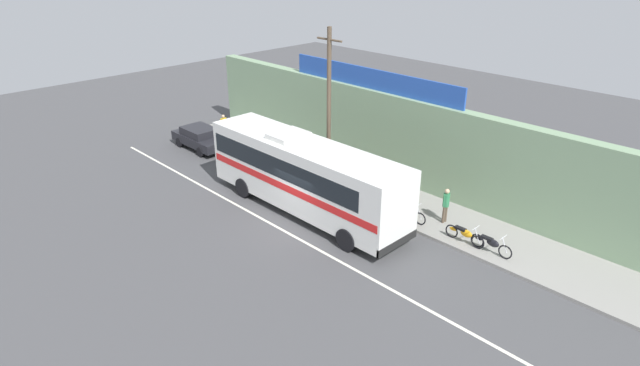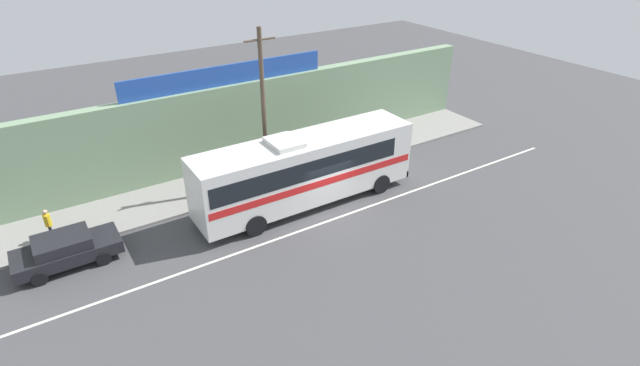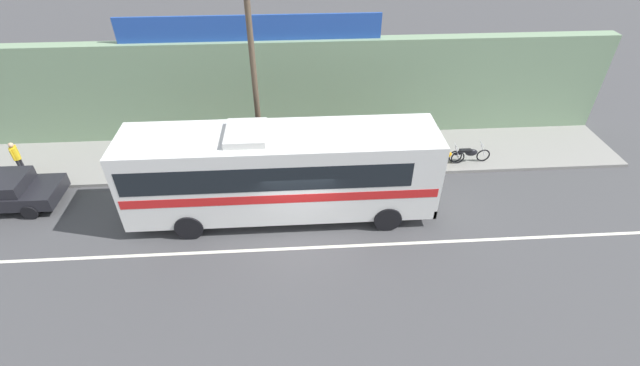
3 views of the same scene
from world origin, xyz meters
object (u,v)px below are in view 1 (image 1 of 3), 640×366
(intercity_bus, at_px, (304,172))
(utility_pole, at_px, (329,110))
(parked_car, at_px, (201,137))
(motorcycle_purple, at_px, (491,243))
(motorcycle_green, at_px, (408,211))
(motorcycle_orange, at_px, (464,234))
(pedestrian_near_shop, at_px, (446,203))
(pedestrian_far_right, at_px, (392,188))
(pedestrian_by_curb, at_px, (224,124))

(intercity_bus, relative_size, utility_pole, 1.37)
(parked_car, relative_size, motorcycle_purple, 2.20)
(motorcycle_green, relative_size, motorcycle_orange, 1.00)
(motorcycle_green, xyz_separation_m, motorcycle_purple, (4.17, 0.14, 0.00))
(motorcycle_orange, bearing_deg, motorcycle_green, -179.09)
(motorcycle_purple, bearing_deg, pedestrian_near_shop, 162.88)
(utility_pole, xyz_separation_m, motorcycle_orange, (8.06, 0.26, -3.88))
(pedestrian_far_right, bearing_deg, intercity_bus, -129.10)
(motorcycle_green, xyz_separation_m, pedestrian_near_shop, (1.32, 1.02, 0.57))
(motorcycle_green, xyz_separation_m, pedestrian_far_right, (-1.55, 0.65, 0.49))
(utility_pole, height_order, motorcycle_orange, utility_pole)
(motorcycle_orange, xyz_separation_m, motorcycle_purple, (1.21, 0.10, 0.00))
(parked_car, distance_m, utility_pole, 10.88)
(pedestrian_far_right, bearing_deg, parked_car, -170.71)
(motorcycle_orange, bearing_deg, parked_car, -174.88)
(parked_car, distance_m, pedestrian_near_shop, 16.76)
(intercity_bus, height_order, motorcycle_green, intercity_bus)
(utility_pole, bearing_deg, pedestrian_by_curb, 176.27)
(pedestrian_by_curb, xyz_separation_m, pedestrian_far_right, (14.05, 0.18, 0.01))
(parked_car, height_order, utility_pole, utility_pole)
(pedestrian_by_curb, distance_m, pedestrian_far_right, 14.05)
(parked_car, xyz_separation_m, pedestrian_by_curb, (-0.36, 2.06, 0.31))
(motorcycle_purple, height_order, pedestrian_near_shop, pedestrian_near_shop)
(pedestrian_near_shop, bearing_deg, pedestrian_far_right, -172.76)
(parked_car, bearing_deg, motorcycle_orange, 5.12)
(utility_pole, relative_size, motorcycle_orange, 4.35)
(motorcycle_orange, bearing_deg, pedestrian_far_right, 172.32)
(utility_pole, distance_m, motorcycle_green, 6.41)
(motorcycle_green, distance_m, pedestrian_far_right, 1.75)
(motorcycle_green, distance_m, pedestrian_by_curb, 15.61)
(intercity_bus, relative_size, pedestrian_by_curb, 7.27)
(motorcycle_orange, relative_size, pedestrian_by_curb, 1.22)
(pedestrian_by_curb, bearing_deg, motorcycle_purple, -0.95)
(motorcycle_green, bearing_deg, parked_car, -174.07)
(utility_pole, height_order, motorcycle_purple, utility_pole)
(motorcycle_purple, bearing_deg, utility_pole, -177.81)
(intercity_bus, xyz_separation_m, pedestrian_far_right, (2.73, 3.36, -1.02))
(intercity_bus, height_order, motorcycle_purple, intercity_bus)
(motorcycle_green, relative_size, pedestrian_by_curb, 1.22)
(motorcycle_orange, distance_m, pedestrian_far_right, 4.57)
(intercity_bus, bearing_deg, pedestrian_far_right, 50.90)
(parked_car, xyz_separation_m, motorcycle_purple, (19.40, 1.73, -0.17))
(motorcycle_green, bearing_deg, utility_pole, -177.64)
(parked_car, relative_size, motorcycle_green, 2.20)
(motorcycle_purple, relative_size, pedestrian_far_right, 1.21)
(intercity_bus, relative_size, pedestrian_far_right, 7.23)
(motorcycle_orange, height_order, pedestrian_by_curb, pedestrian_by_curb)
(intercity_bus, distance_m, motorcycle_green, 5.28)
(utility_pole, relative_size, pedestrian_by_curb, 5.31)
(intercity_bus, height_order, pedestrian_near_shop, intercity_bus)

